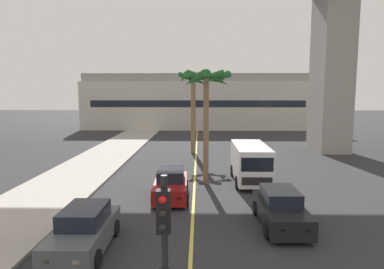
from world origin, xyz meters
TOP-DOWN VIEW (x-y plane):
  - sidewalk_left at (-8.00, 16.00)m, footprint 4.80×80.00m
  - lane_stripe_center at (0.00, 24.00)m, footprint 0.14×56.00m
  - pier_building_backdrop at (0.00, 54.66)m, footprint 35.24×8.04m
  - car_queue_front at (-3.83, 12.33)m, footprint 1.86×4.11m
  - car_queue_second at (3.73, 14.73)m, footprint 1.87×4.12m
  - car_queue_third at (-1.22, 18.43)m, footprint 1.94×4.16m
  - delivery_van at (3.51, 21.82)m, footprint 2.18×5.26m
  - traffic_light_median_near at (-0.33, 6.51)m, footprint 0.24×0.37m
  - palm_tree_near_median at (0.70, 21.49)m, footprint 3.06×3.07m
  - palm_tree_mid_median at (-0.27, 32.03)m, footprint 2.92×2.97m

SIDE VIEW (x-z plane):
  - lane_stripe_center at x=0.00m, z-range 0.00..0.01m
  - sidewalk_left at x=-8.00m, z-range 0.00..0.15m
  - car_queue_front at x=-3.83m, z-range -0.06..1.50m
  - car_queue_second at x=3.73m, z-range -0.06..1.50m
  - car_queue_third at x=-1.22m, z-range -0.06..1.50m
  - delivery_van at x=3.51m, z-range 0.11..2.47m
  - traffic_light_median_near at x=-0.33m, z-range 0.61..4.81m
  - pier_building_backdrop at x=0.00m, z-range -0.06..8.42m
  - palm_tree_near_median at x=0.70m, z-range 2.33..9.36m
  - palm_tree_mid_median at x=-0.27m, z-range 2.09..9.65m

